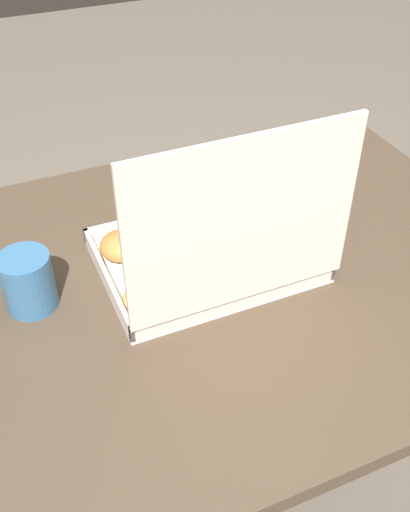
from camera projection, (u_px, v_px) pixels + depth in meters
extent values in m
plane|color=#6B6054|center=(228.00, 476.00, 1.57)|extent=(8.00, 8.00, 0.00)
cube|color=#4C3D2D|center=(238.00, 269.00, 1.12)|extent=(1.08, 0.88, 0.03)
cylinder|color=#4C3D2D|center=(324.00, 241.00, 1.78)|extent=(0.06, 0.06, 0.70)
cube|color=white|center=(205.00, 261.00, 1.11)|extent=(0.38, 0.28, 0.01)
cube|color=silver|center=(177.00, 214.00, 1.19)|extent=(0.38, 0.01, 0.03)
cube|color=silver|center=(238.00, 301.00, 1.00)|extent=(0.38, 0.01, 0.03)
cube|color=silver|center=(293.00, 229.00, 1.15)|extent=(0.01, 0.28, 0.03)
cube|color=silver|center=(107.00, 280.00, 1.04)|extent=(0.01, 0.28, 0.03)
cube|color=silver|center=(244.00, 225.00, 0.89)|extent=(0.38, 0.01, 0.30)
torus|color=pink|center=(254.00, 218.00, 1.19)|extent=(0.08, 0.08, 0.02)
torus|color=#B77A38|center=(213.00, 231.00, 1.15)|extent=(0.08, 0.08, 0.02)
torus|color=#9E6633|center=(167.00, 242.00, 1.13)|extent=(0.08, 0.08, 0.02)
ellipsoid|color=#B77A38|center=(121.00, 246.00, 1.10)|extent=(0.08, 0.08, 0.05)
torus|color=#9E6633|center=(289.00, 259.00, 1.09)|extent=(0.08, 0.08, 0.02)
ellipsoid|color=white|center=(241.00, 267.00, 1.06)|extent=(0.08, 0.08, 0.04)
torus|color=#9E6633|center=(198.00, 282.00, 1.04)|extent=(0.08, 0.08, 0.02)
torus|color=tan|center=(146.00, 298.00, 1.01)|extent=(0.08, 0.08, 0.02)
cylinder|color=teal|center=(28.00, 282.00, 0.99)|extent=(0.09, 0.09, 0.10)
cylinder|color=black|center=(22.00, 260.00, 0.96)|extent=(0.07, 0.07, 0.01)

